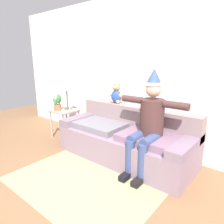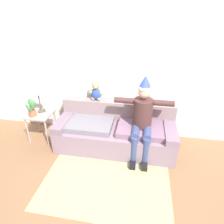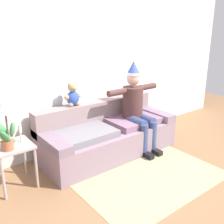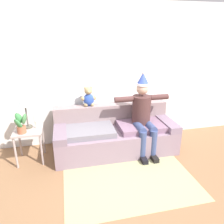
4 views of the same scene
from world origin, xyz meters
name	(u,v)px [view 3 (image 3 of 4)]	position (x,y,z in m)	size (l,w,h in m)	color
ground_plane	(150,178)	(0.00, 0.00, 0.00)	(10.00, 10.00, 0.00)	brown
back_wall	(87,68)	(0.00, 1.55, 1.35)	(7.00, 0.10, 2.70)	silver
couch	(107,134)	(0.00, 1.01, 0.32)	(2.23, 0.92, 0.82)	gray
person_seated	(136,105)	(0.49, 0.85, 0.77)	(1.02, 0.77, 1.51)	#482B29
teddy_bear	(73,95)	(-0.44, 1.30, 0.99)	(0.29, 0.17, 0.38)	#2A47A1
side_table	(13,153)	(-1.53, 0.95, 0.48)	(0.47, 0.47, 0.59)	#A69792
table_lamp	(5,108)	(-1.53, 1.04, 1.05)	(0.24, 0.24, 0.58)	brown
potted_plant	(7,138)	(-1.60, 0.85, 0.74)	(0.25, 0.23, 0.35)	#A75D3E
candle_tall	(0,138)	(-1.66, 0.93, 0.72)	(0.04, 0.04, 0.21)	beige
candle_short	(20,131)	(-1.40, 0.99, 0.74)	(0.04, 0.04, 0.23)	beige
area_rug	(153,179)	(0.00, -0.05, 0.00)	(1.99, 1.22, 0.01)	tan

